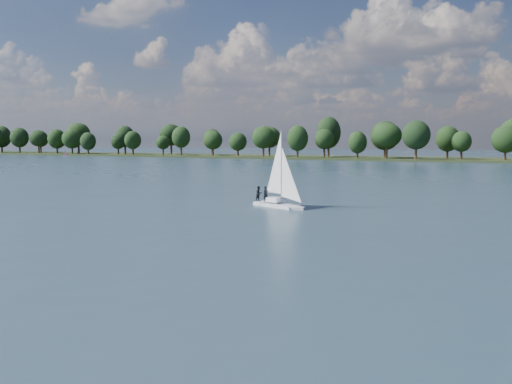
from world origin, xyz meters
TOP-DOWN VIEW (x-y plane):
  - ground at (0.00, 100.00)m, footprint 700.00×700.00m
  - far_shore at (0.00, 212.00)m, footprint 660.00×40.00m
  - sailboat at (-1.10, 46.40)m, footprint 7.41×4.86m
  - dinghy_pink at (-167.63, 177.85)m, footprint 2.53×2.02m
  - pontoon at (-173.59, 194.42)m, footprint 4.27×2.62m
  - treeline at (-17.40, 208.47)m, footprint 562.48×74.09m

SIDE VIEW (x-z plane):
  - ground at x=0.00m, z-range 0.00..0.00m
  - far_shore at x=0.00m, z-range -0.75..0.75m
  - pontoon at x=-173.59m, z-range -0.25..0.25m
  - dinghy_pink at x=-167.63m, z-range -1.01..2.81m
  - sailboat at x=-1.10m, z-range -2.10..7.41m
  - treeline at x=-17.40m, z-range -1.10..17.46m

